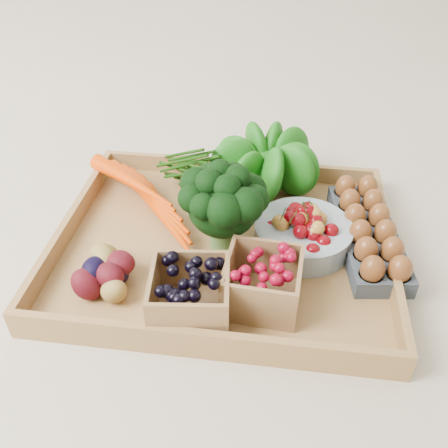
# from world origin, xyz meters

# --- Properties ---
(ground) EXTENTS (4.00, 4.00, 0.00)m
(ground) POSITION_xyz_m (0.00, 0.00, 0.00)
(ground) COLOR beige
(ground) RESTS_ON ground
(tray) EXTENTS (0.55, 0.45, 0.01)m
(tray) POSITION_xyz_m (0.00, 0.00, 0.01)
(tray) COLOR #A67B45
(tray) RESTS_ON ground
(carrots) EXTENTS (0.21, 0.15, 0.05)m
(carrots) POSITION_xyz_m (-0.13, 0.07, 0.04)
(carrots) COLOR #F04000
(carrots) RESTS_ON tray
(lettuce) EXTENTS (0.13, 0.13, 0.13)m
(lettuce) POSITION_xyz_m (0.06, 0.18, 0.08)
(lettuce) COLOR #0F4A0B
(lettuce) RESTS_ON tray
(broccoli) EXTENTS (0.15, 0.15, 0.11)m
(broccoli) POSITION_xyz_m (0.00, -0.01, 0.07)
(broccoli) COLOR black
(broccoli) RESTS_ON tray
(cherry_bowl) EXTENTS (0.16, 0.16, 0.04)m
(cherry_bowl) POSITION_xyz_m (0.13, 0.02, 0.04)
(cherry_bowl) COLOR #8C9EA5
(cherry_bowl) RESTS_ON tray
(egg_carton) EXTENTS (0.12, 0.27, 0.03)m
(egg_carton) POSITION_xyz_m (0.24, 0.04, 0.03)
(egg_carton) COLOR #394049
(egg_carton) RESTS_ON tray
(potatoes) EXTENTS (0.12, 0.12, 0.07)m
(potatoes) POSITION_xyz_m (-0.16, -0.11, 0.05)
(potatoes) COLOR #410A11
(potatoes) RESTS_ON tray
(punnet_blackberry) EXTENTS (0.12, 0.12, 0.08)m
(punnet_blackberry) POSITION_xyz_m (-0.03, -0.16, 0.05)
(punnet_blackberry) COLOR black
(punnet_blackberry) RESTS_ON tray
(punnet_raspberry) EXTENTS (0.12, 0.12, 0.07)m
(punnet_raspberry) POSITION_xyz_m (0.07, -0.12, 0.05)
(punnet_raspberry) COLOR maroon
(punnet_raspberry) RESTS_ON tray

